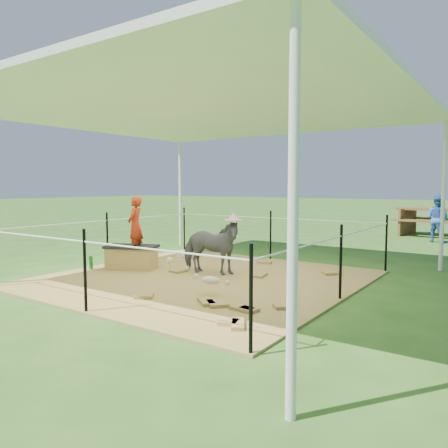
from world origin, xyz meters
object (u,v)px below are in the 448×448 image
Objects in this scene: woman at (135,220)px; picnic_table_near at (435,222)px; distant_person at (437,219)px; straw_bale at (132,258)px; foal at (211,278)px; green_bottle at (91,263)px; pony at (210,247)px.

picnic_table_near is at bearing 134.80° from woman.
picnic_table_near is 1.61× the size of distant_person.
straw_bale is 1.03× the size of foal.
picnic_table_near is at bearing 68.20° from straw_bale.
woman reaches higher than picnic_table_near.
picnic_table_near is (3.51, 8.78, 0.20)m from straw_bale.
foal is (2.80, -0.26, 0.11)m from green_bottle.
straw_bale is 0.42× the size of picnic_table_near.
picnic_table_near is 1.47m from distant_person.
pony is 0.85× the size of distant_person.
green_bottle is (-0.65, -0.45, -0.76)m from woman.
pony is (1.42, 0.41, 0.27)m from straw_bale.
green_bottle is 0.12× the size of picnic_table_near.
foal is at bearing -90.09° from picnic_table_near.
foal is at bearing 47.79° from woman.
straw_bale is 0.78× the size of pony.
woman is (0.10, 0.00, 0.69)m from straw_bale.
pony is at bearing 83.37° from woman.
distant_person is at bearing 62.72° from straw_bale.
distant_person is at bearing 69.52° from foal.
woman is 4.32× the size of green_bottle.
woman is 1.45m from pony.
distant_person is (1.54, 8.06, 0.37)m from foal.
distant_person is at bearing 129.39° from woman.
green_bottle is 8.94m from distant_person.
foal is (0.83, -1.12, -0.23)m from pony.
woman is 8.23m from distant_person.
straw_bale is 3.60× the size of green_bottle.
picnic_table_near is at bearing -57.76° from distant_person.
green_bottle is (-0.55, -0.45, -0.07)m from straw_bale.
straw_bale is 1.50m from pony.
straw_bale is 9.45m from picnic_table_near.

